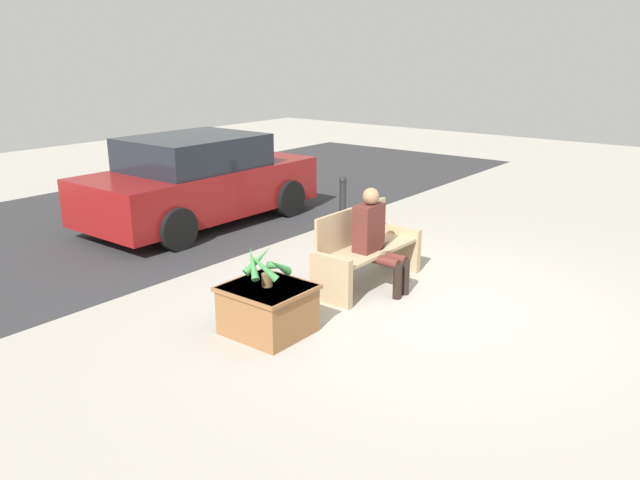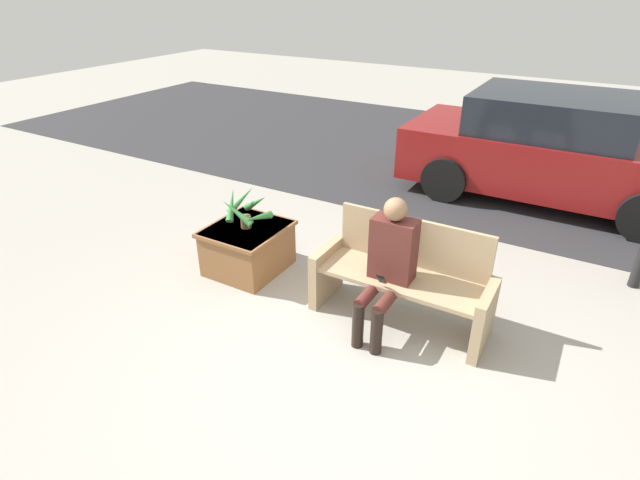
{
  "view_description": "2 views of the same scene",
  "coord_description": "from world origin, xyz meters",
  "views": [
    {
      "loc": [
        -5.98,
        -3.23,
        2.82
      ],
      "look_at": [
        -0.41,
        1.14,
        0.66
      ],
      "focal_mm": 35.0,
      "sensor_mm": 36.0,
      "label": 1
    },
    {
      "loc": [
        1.45,
        -2.86,
        2.89
      ],
      "look_at": [
        -0.69,
        0.82,
        0.63
      ],
      "focal_mm": 28.0,
      "sensor_mm": 36.0,
      "label": 2
    }
  ],
  "objects": [
    {
      "name": "road_surface",
      "position": [
        0.0,
        5.91,
        0.0
      ],
      "size": [
        20.0,
        6.0,
        0.01
      ],
      "primitive_type": "cube",
      "color": "#2D2D30",
      "rests_on": "ground_plane"
    },
    {
      "name": "person_seated",
      "position": [
        0.08,
        0.68,
        0.69
      ],
      "size": [
        0.39,
        0.64,
        1.26
      ],
      "color": "#51231E",
      "rests_on": "ground_plane"
    },
    {
      "name": "parked_car",
      "position": [
        0.85,
        4.71,
        0.73
      ],
      "size": [
        4.04,
        1.98,
        1.48
      ],
      "color": "maroon",
      "rests_on": "ground_plane"
    },
    {
      "name": "bench",
      "position": [
        0.16,
        0.88,
        0.44
      ],
      "size": [
        1.64,
        0.56,
        0.96
      ],
      "color": "tan",
      "rests_on": "ground_plane"
    },
    {
      "name": "planter_box",
      "position": [
        -1.63,
        0.87,
        0.28
      ],
      "size": [
        0.78,
        0.85,
        0.51
      ],
      "color": "brown",
      "rests_on": "ground_plane"
    },
    {
      "name": "bollard_post",
      "position": [
        2.08,
        2.62,
        0.45
      ],
      "size": [
        0.12,
        0.12,
        0.87
      ],
      "color": "black",
      "rests_on": "ground_plane"
    },
    {
      "name": "ground_plane",
      "position": [
        0.0,
        0.0,
        0.0
      ],
      "size": [
        30.0,
        30.0,
        0.0
      ],
      "primitive_type": "plane",
      "color": "#9E998E"
    },
    {
      "name": "potted_plant",
      "position": [
        -1.63,
        0.87,
        0.73
      ],
      "size": [
        0.5,
        0.47,
        0.42
      ],
      "color": "brown",
      "rests_on": "planter_box"
    }
  ]
}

